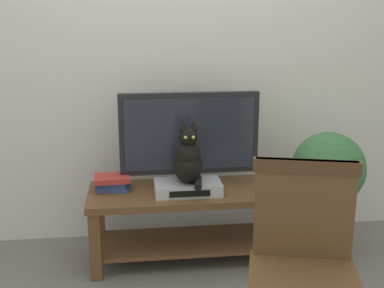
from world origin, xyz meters
The scene contains 8 objects.
back_wall centered at (0.00, 0.94, 1.40)m, with size 7.00×0.12×2.80m, color silver.
tv_stand centered at (0.07, 0.46, 0.34)m, with size 1.33×0.51×0.48m.
tv centered at (0.07, 0.55, 0.81)m, with size 0.91×0.20×0.62m.
media_box centered at (0.04, 0.40, 0.52)m, with size 0.42×0.23×0.08m.
cat centered at (0.04, 0.39, 0.71)m, with size 0.18×0.31×0.41m.
wooden_chair centered at (0.42, -0.67, 0.57)m, with size 0.57×0.57×0.97m.
book_stack centered at (-0.44, 0.52, 0.53)m, with size 0.24×0.18×0.10m.
potted_plant centered at (0.94, 0.36, 0.58)m, with size 0.47×0.47×0.86m.
Camera 1 is at (-0.30, -2.51, 1.58)m, focal length 45.73 mm.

